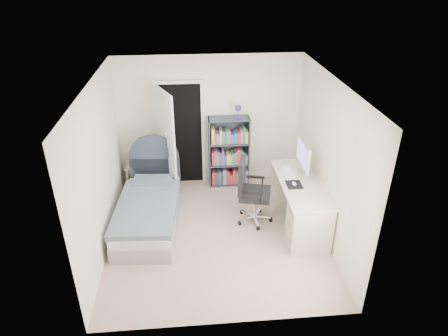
{
  "coord_description": "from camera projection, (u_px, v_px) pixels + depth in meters",
  "views": [
    {
      "loc": [
        -0.36,
        -5.23,
        3.99
      ],
      "look_at": [
        0.13,
        0.14,
        1.13
      ],
      "focal_mm": 32.0,
      "sensor_mm": 36.0,
      "label": 1
    }
  ],
  "objects": [
    {
      "name": "office_chair",
      "position": [
        250.0,
        188.0,
        6.55
      ],
      "size": [
        0.62,
        0.64,
        1.14
      ],
      "color": "silver",
      "rests_on": "ground"
    },
    {
      "name": "floor_lamp",
      "position": [
        167.0,
        170.0,
        7.33
      ],
      "size": [
        0.18,
        0.18,
        1.29
      ],
      "color": "silver",
      "rests_on": "ground"
    },
    {
      "name": "desk",
      "position": [
        299.0,
        202.0,
        6.53
      ],
      "size": [
        0.67,
        1.67,
        1.37
      ],
      "color": "beige",
      "rests_on": "ground"
    },
    {
      "name": "room_shell",
      "position": [
        216.0,
        166.0,
        5.91
      ],
      "size": [
        3.5,
        3.7,
        2.6
      ],
      "color": "tan",
      "rests_on": "ground"
    },
    {
      "name": "door",
      "position": [
        172.0,
        139.0,
        7.3
      ],
      "size": [
        0.92,
        0.78,
        2.06
      ],
      "color": "black",
      "rests_on": "ground"
    },
    {
      "name": "nightstand",
      "position": [
        138.0,
        169.0,
        7.58
      ],
      "size": [
        0.43,
        0.43,
        0.63
      ],
      "color": "tan",
      "rests_on": "ground"
    },
    {
      "name": "bookcase",
      "position": [
        229.0,
        155.0,
        7.67
      ],
      "size": [
        0.77,
        0.33,
        1.63
      ],
      "color": "#39404D",
      "rests_on": "ground"
    },
    {
      "name": "bed",
      "position": [
        149.0,
        209.0,
        6.64
      ],
      "size": [
        1.06,
        2.04,
        1.22
      ],
      "color": "gray",
      "rests_on": "ground"
    }
  ]
}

